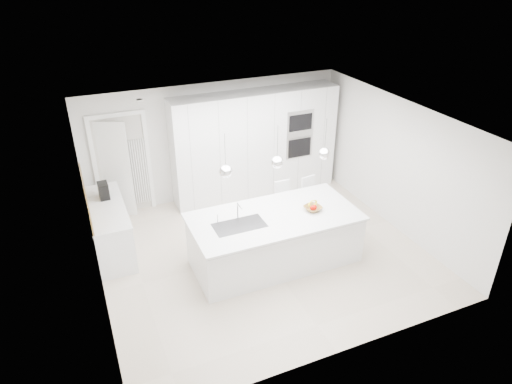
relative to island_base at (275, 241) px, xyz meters
name	(u,v)px	position (x,y,z in m)	size (l,w,h in m)	color
floor	(263,253)	(-0.10, 0.30, -0.43)	(5.50, 5.50, 0.00)	beige
wall_back	(215,141)	(-0.10, 2.80, 0.82)	(5.50, 5.50, 0.00)	silver
wall_left	(91,227)	(-2.85, 0.30, 0.82)	(5.00, 5.00, 0.00)	silver
ceiling	(264,120)	(-0.10, 0.30, 2.07)	(5.50, 5.50, 0.00)	white
tall_cabinets	(255,145)	(0.70, 2.50, 0.72)	(3.60, 0.60, 2.30)	white
oven_stack	(300,135)	(1.60, 2.19, 0.92)	(0.62, 0.04, 1.05)	#A5A5A8
doorway_frame	(123,166)	(-2.05, 2.77, 0.59)	(1.11, 0.08, 2.13)	white
hallway_door	(110,170)	(-2.30, 2.72, 0.57)	(0.82, 0.04, 2.00)	white
radiator	(140,172)	(-1.73, 2.76, 0.42)	(0.32, 0.04, 1.40)	white
left_base_cabinets	(110,229)	(-2.55, 1.50, 0.00)	(0.60, 1.80, 0.86)	white
left_worktop	(106,207)	(-2.55, 1.50, 0.45)	(0.62, 1.82, 0.04)	white
oak_backsplash	(86,196)	(-2.84, 1.50, 0.72)	(0.02, 1.80, 0.50)	olive
island_base	(275,241)	(0.00, 0.00, 0.00)	(2.80, 1.20, 0.86)	white
island_worktop	(274,217)	(0.00, 0.05, 0.45)	(2.84, 1.40, 0.04)	white
island_sink	(239,230)	(-0.65, 0.00, 0.39)	(0.84, 0.44, 0.18)	#3F3F42
island_tap	(238,211)	(-0.60, 0.20, 0.62)	(0.02, 0.02, 0.30)	white
pendant_left	(226,171)	(-0.85, 0.00, 1.47)	(0.20, 0.20, 0.20)	white
pendant_mid	(277,162)	(0.00, 0.00, 1.47)	(0.20, 0.20, 0.20)	white
pendant_right	(324,154)	(0.85, 0.00, 1.47)	(0.20, 0.20, 0.20)	white
fruit_bowl	(313,208)	(0.68, -0.04, 0.51)	(0.29, 0.29, 0.07)	olive
espresso_machine	(104,191)	(-2.53, 1.81, 0.61)	(0.17, 0.27, 0.29)	black
bar_stool_left	(284,206)	(0.63, 0.92, 0.05)	(0.32, 0.44, 0.97)	white
bar_stool_right	(310,202)	(1.15, 0.84, 0.06)	(0.33, 0.45, 0.99)	white
apple_a	(313,208)	(0.65, -0.08, 0.54)	(0.09, 0.09, 0.09)	#C60900
apple_b	(314,207)	(0.68, -0.08, 0.54)	(0.09, 0.09, 0.09)	#C60900
banana_bunch	(313,203)	(0.68, -0.02, 0.59)	(0.22, 0.22, 0.03)	yellow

